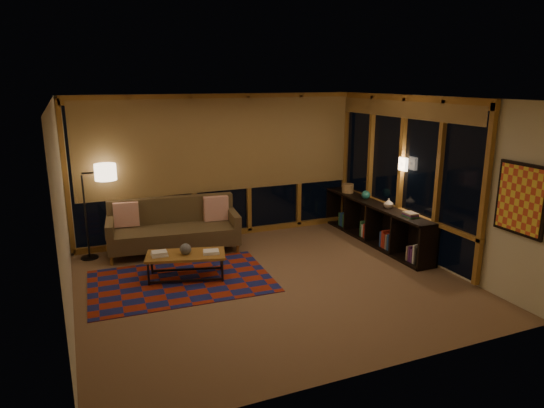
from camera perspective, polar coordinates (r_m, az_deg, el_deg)
name	(u,v)px	position (r m, az deg, el deg)	size (l,w,h in m)	color
floor	(271,283)	(7.33, -0.06, -9.26)	(5.50, 5.00, 0.01)	brown
ceiling	(271,98)	(6.72, -0.07, 12.34)	(5.50, 5.00, 0.01)	beige
walls	(271,195)	(6.90, -0.07, 1.07)	(5.51, 5.01, 2.70)	beige
window_wall_back	(221,167)	(9.14, -5.97, 4.31)	(5.30, 0.16, 2.60)	olive
window_wall_right	(400,174)	(8.74, 14.81, 3.44)	(0.16, 3.70, 2.60)	olive
wall_art	(521,199)	(7.01, 27.21, 0.50)	(0.06, 0.74, 0.94)	#DD4925
wall_sconce	(403,164)	(8.56, 15.18, 4.55)	(0.12, 0.18, 0.22)	#FFDDB2
sofa	(174,227)	(8.62, -11.48, -2.68)	(2.21, 0.89, 0.90)	brown
pillow_left	(126,215)	(8.77, -16.77, -1.26)	(0.43, 0.14, 0.43)	#CF4927
pillow_right	(216,209)	(8.83, -6.61, -0.57)	(0.44, 0.15, 0.44)	#CF4927
area_rug	(181,281)	(7.50, -10.63, -8.89)	(2.66, 1.77, 0.01)	maroon
coffee_table	(186,266)	(7.54, -10.06, -7.19)	(1.17, 0.54, 0.39)	olive
book_stack_a	(159,253)	(7.46, -13.13, -5.68)	(0.25, 0.20, 0.07)	white
book_stack_b	(211,252)	(7.42, -7.16, -5.61)	(0.26, 0.21, 0.05)	white
ceramic_pot	(186,249)	(7.42, -10.14, -5.21)	(0.17, 0.17, 0.17)	black
floor_lamp	(85,213)	(8.62, -21.11, -0.94)	(0.54, 0.35, 1.61)	black
bookshelf	(374,223)	(9.17, 11.97, -2.16)	(0.40, 3.00, 0.75)	black
basket	(348,188)	(9.81, 8.91, 1.84)	(0.23, 0.23, 0.17)	tan
teal_bowl	(366,195)	(9.32, 10.98, 1.05)	(0.16, 0.16, 0.16)	#1F685B
vase	(389,203)	(8.75, 13.55, 0.08)	(0.17, 0.17, 0.18)	tan
shelf_book_stack	(410,215)	(8.30, 15.97, -1.23)	(0.16, 0.23, 0.07)	white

